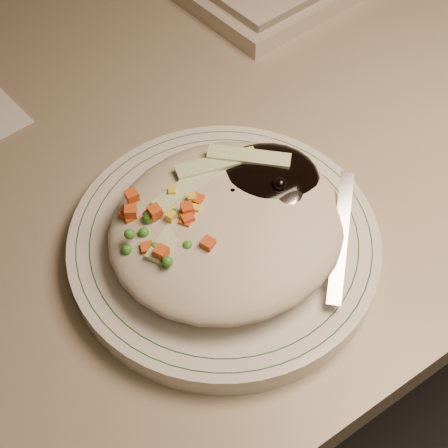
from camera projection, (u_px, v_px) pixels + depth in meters
desk at (214, 208)px, 0.81m from camera, size 1.40×0.70×0.74m
plate at (224, 243)px, 0.52m from camera, size 0.26×0.26×0.02m
plate_rim at (224, 236)px, 0.51m from camera, size 0.24×0.24×0.00m
meal at (229, 218)px, 0.49m from camera, size 0.21×0.19×0.05m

